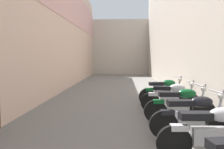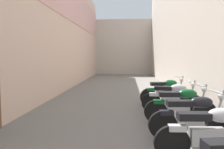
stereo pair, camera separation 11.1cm
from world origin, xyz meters
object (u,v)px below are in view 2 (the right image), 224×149
motorcycle_fourth (211,132)px  motorcycle_seventh (172,97)px  motorcycle_fifth (193,115)px  motorcycle_sixth (180,104)px  motorcycle_eighth (166,91)px

motorcycle_fourth → motorcycle_seventh: 3.12m
motorcycle_seventh → motorcycle_fifth: bearing=-90.0°
motorcycle_fifth → motorcycle_seventh: bearing=90.0°
motorcycle_sixth → motorcycle_seventh: 1.03m
motorcycle_fourth → motorcycle_sixth: bearing=90.0°
motorcycle_fourth → motorcycle_eighth: size_ratio=1.01×
motorcycle_seventh → motorcycle_sixth: bearing=-90.0°
motorcycle_fourth → motorcycle_fifth: (-0.00, 1.02, 0.00)m
motorcycle_sixth → motorcycle_seventh: size_ratio=1.01×
motorcycle_sixth → motorcycle_seventh: (-0.00, 1.03, 0.00)m
motorcycle_sixth → motorcycle_eighth: size_ratio=1.01×
motorcycle_fourth → motorcycle_sixth: same height
motorcycle_fifth → motorcycle_sixth: (0.00, 1.07, 0.00)m
motorcycle_eighth → motorcycle_sixth: bearing=-90.0°
motorcycle_sixth → motorcycle_eighth: (-0.00, 2.23, 0.00)m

